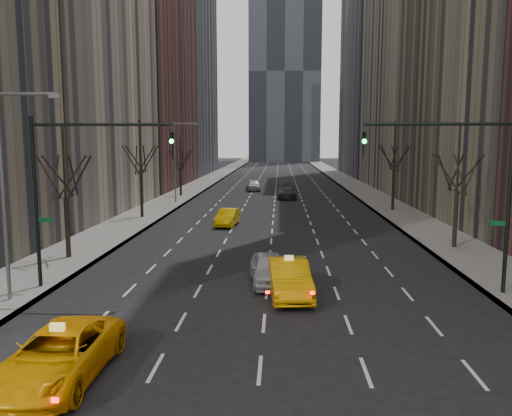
# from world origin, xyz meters

# --- Properties ---
(sidewalk_left) EXTENTS (4.50, 320.00, 0.15)m
(sidewalk_left) POSITION_xyz_m (-12.25, 70.00, 0.07)
(sidewalk_left) COLOR slate
(sidewalk_left) RESTS_ON ground
(sidewalk_right) EXTENTS (4.50, 320.00, 0.15)m
(sidewalk_right) POSITION_xyz_m (12.25, 70.00, 0.07)
(sidewalk_right) COLOR slate
(sidewalk_right) RESTS_ON ground
(bld_left_far) EXTENTS (14.00, 28.00, 44.00)m
(bld_left_far) POSITION_xyz_m (-21.50, 66.00, 22.00)
(bld_left_far) COLOR brown
(bld_left_far) RESTS_ON ground
(bld_left_deep) EXTENTS (14.00, 30.00, 60.00)m
(bld_left_deep) POSITION_xyz_m (-21.50, 96.00, 30.00)
(bld_left_deep) COLOR #5F5E63
(bld_left_deep) RESTS_ON ground
(bld_right_far) EXTENTS (14.00, 28.00, 50.00)m
(bld_right_far) POSITION_xyz_m (21.50, 64.00, 25.00)
(bld_right_far) COLOR #B7A68C
(bld_right_far) RESTS_ON ground
(bld_right_deep) EXTENTS (14.00, 30.00, 58.00)m
(bld_right_deep) POSITION_xyz_m (21.50, 95.00, 29.00)
(bld_right_deep) COLOR #5F5E63
(bld_right_deep) RESTS_ON ground
(tree_lw_b) EXTENTS (3.36, 3.50, 7.82)m
(tree_lw_b) POSITION_xyz_m (-12.00, 18.00, 3.72)
(tree_lw_b) COLOR black
(tree_lw_b) RESTS_ON ground
(tree_lw_c) EXTENTS (3.36, 3.50, 8.74)m
(tree_lw_c) POSITION_xyz_m (-12.00, 34.00, 4.04)
(tree_lw_c) COLOR black
(tree_lw_c) RESTS_ON ground
(tree_lw_d) EXTENTS (3.36, 3.50, 7.36)m
(tree_lw_d) POSITION_xyz_m (-12.00, 52.00, 3.56)
(tree_lw_d) COLOR black
(tree_lw_d) RESTS_ON ground
(tree_rw_b) EXTENTS (3.36, 3.50, 7.82)m
(tree_rw_b) POSITION_xyz_m (12.00, 22.00, 3.72)
(tree_rw_b) COLOR black
(tree_rw_b) RESTS_ON ground
(tree_rw_c) EXTENTS (3.36, 3.50, 8.74)m
(tree_rw_c) POSITION_xyz_m (12.00, 40.00, 4.04)
(tree_rw_c) COLOR black
(tree_rw_c) RESTS_ON ground
(traffic_mast_left) EXTENTS (6.69, 0.39, 8.00)m
(traffic_mast_left) POSITION_xyz_m (-9.11, 12.00, 5.49)
(traffic_mast_left) COLOR black
(traffic_mast_left) RESTS_ON ground
(traffic_mast_right) EXTENTS (6.69, 0.39, 8.00)m
(traffic_mast_right) POSITION_xyz_m (9.11, 12.00, 5.49)
(traffic_mast_right) COLOR black
(traffic_mast_right) RESTS_ON ground
(streetlight_near) EXTENTS (2.83, 0.22, 9.00)m
(streetlight_near) POSITION_xyz_m (-10.84, 10.00, 5.62)
(streetlight_near) COLOR slate
(streetlight_near) RESTS_ON ground
(streetlight_far) EXTENTS (2.83, 0.22, 9.00)m
(streetlight_far) POSITION_xyz_m (-10.84, 45.00, 5.62)
(streetlight_far) COLOR slate
(streetlight_far) RESTS_ON ground
(taxi_suv) EXTENTS (2.59, 5.47, 1.51)m
(taxi_suv) POSITION_xyz_m (-5.89, 3.10, 0.76)
(taxi_suv) COLOR #FBA905
(taxi_suv) RESTS_ON ground
(taxi_sedan) EXTENTS (2.21, 5.14, 1.65)m
(taxi_sedan) POSITION_xyz_m (1.02, 11.57, 0.82)
(taxi_sedan) COLOR #E29A04
(taxi_sedan) RESTS_ON ground
(silver_sedan_ahead) EXTENTS (2.24, 4.56, 1.50)m
(silver_sedan_ahead) POSITION_xyz_m (0.07, 13.46, 0.75)
(silver_sedan_ahead) COLOR #A7AAAF
(silver_sedan_ahead) RESTS_ON ground
(far_taxi) EXTENTS (1.92, 4.37, 1.40)m
(far_taxi) POSITION_xyz_m (-3.75, 30.41, 0.70)
(far_taxi) COLOR #FFC305
(far_taxi) RESTS_ON ground
(far_suv_grey) EXTENTS (2.54, 5.79, 1.66)m
(far_suv_grey) POSITION_xyz_m (1.52, 50.93, 0.83)
(far_suv_grey) COLOR #2F3035
(far_suv_grey) RESTS_ON ground
(far_car_white) EXTENTS (2.50, 4.89, 1.59)m
(far_car_white) POSITION_xyz_m (-3.20, 60.30, 0.80)
(far_car_white) COLOR silver
(far_car_white) RESTS_ON ground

